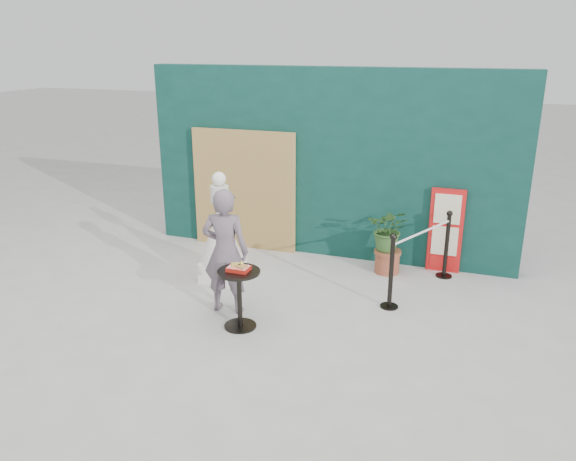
# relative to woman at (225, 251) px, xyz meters

# --- Properties ---
(ground) EXTENTS (60.00, 60.00, 0.00)m
(ground) POSITION_rel_woman_xyz_m (0.65, -0.64, -0.82)
(ground) COLOR #ADAAA5
(ground) RESTS_ON ground
(back_wall) EXTENTS (6.00, 0.30, 3.00)m
(back_wall) POSITION_rel_woman_xyz_m (0.65, 2.51, 0.68)
(back_wall) COLOR #0A2F29
(back_wall) RESTS_ON ground
(bamboo_fence) EXTENTS (1.80, 0.08, 2.00)m
(bamboo_fence) POSITION_rel_woman_xyz_m (-0.75, 2.30, 0.18)
(bamboo_fence) COLOR tan
(bamboo_fence) RESTS_ON ground
(woman) EXTENTS (0.64, 0.46, 1.65)m
(woman) POSITION_rel_woman_xyz_m (0.00, 0.00, 0.00)
(woman) COLOR #675963
(woman) RESTS_ON ground
(menu_board) EXTENTS (0.50, 0.07, 1.30)m
(menu_board) POSITION_rel_woman_xyz_m (2.55, 2.31, -0.17)
(menu_board) COLOR red
(menu_board) RESTS_ON ground
(statue) EXTENTS (0.64, 0.64, 1.63)m
(statue) POSITION_rel_woman_xyz_m (-0.50, 0.90, -0.16)
(statue) COLOR white
(statue) RESTS_ON ground
(cafe_table) EXTENTS (0.52, 0.52, 0.75)m
(cafe_table) POSITION_rel_woman_xyz_m (0.34, -0.36, -0.33)
(cafe_table) COLOR black
(cafe_table) RESTS_ON ground
(food_basket) EXTENTS (0.26, 0.19, 0.11)m
(food_basket) POSITION_rel_woman_xyz_m (0.35, -0.36, -0.04)
(food_basket) COLOR #AE1C12
(food_basket) RESTS_ON cafe_table
(planter) EXTENTS (0.61, 0.53, 1.04)m
(planter) POSITION_rel_woman_xyz_m (1.75, 1.98, -0.22)
(planter) COLOR #995132
(planter) RESTS_ON ground
(stanchion_barrier) EXTENTS (0.84, 1.54, 1.03)m
(stanchion_barrier) POSITION_rel_woman_xyz_m (2.29, 1.45, -0.33)
(stanchion_barrier) COLOR black
(stanchion_barrier) RESTS_ON ground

